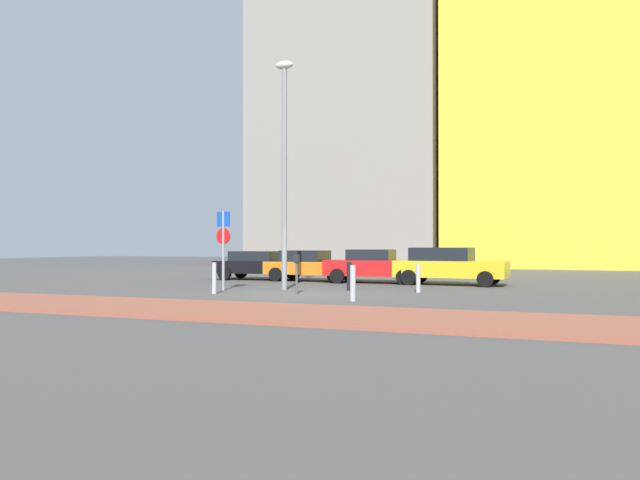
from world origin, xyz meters
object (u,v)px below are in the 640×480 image
at_px(parked_car_black, 259,264).
at_px(parked_car_orange, 311,265).
at_px(parking_sign_post, 223,240).
at_px(traffic_bollard_edge, 349,276).
at_px(traffic_bollard_mid, 214,278).
at_px(traffic_bollard_far, 418,278).
at_px(traffic_bollard_near, 353,283).
at_px(parked_car_red, 374,265).
at_px(parking_meter, 297,269).
at_px(street_lamp, 284,158).
at_px(parked_car_yellow, 448,265).

bearing_deg(parked_car_black, parked_car_orange, -1.55).
relative_size(parking_sign_post, traffic_bollard_edge, 2.81).
relative_size(traffic_bollard_mid, traffic_bollard_edge, 1.02).
relative_size(parked_car_orange, traffic_bollard_far, 4.35).
bearing_deg(traffic_bollard_near, traffic_bollard_mid, 170.25).
bearing_deg(traffic_bollard_edge, parked_car_orange, 125.27).
height_order(traffic_bollard_far, traffic_bollard_edge, traffic_bollard_edge).
bearing_deg(parked_car_red, parked_car_orange, 174.50).
relative_size(parked_car_orange, parked_car_red, 0.98).
distance_m(parked_car_red, traffic_bollard_mid, 8.58).
distance_m(traffic_bollard_near, traffic_bollard_mid, 5.37).
relative_size(parking_sign_post, traffic_bollard_far, 2.96).
height_order(parked_car_red, traffic_bollard_far, parked_car_red).
bearing_deg(parking_meter, traffic_bollard_mid, -163.47).
distance_m(parked_car_black, traffic_bollard_mid, 8.67).
height_order(street_lamp, traffic_bollard_mid, street_lamp).
height_order(parked_car_orange, traffic_bollard_near, parked_car_orange).
distance_m(parked_car_orange, parked_car_yellow, 6.48).
height_order(parked_car_red, street_lamp, street_lamp).
distance_m(parked_car_black, traffic_bollard_edge, 8.27).
xyz_separation_m(parked_car_yellow, traffic_bollard_near, (-1.36, -8.62, -0.29)).
bearing_deg(parked_car_orange, parking_meter, -71.06).
xyz_separation_m(parked_car_red, street_lamp, (-1.89, -5.37, 4.15)).
bearing_deg(traffic_bollard_mid, parking_sign_post, 109.55).
bearing_deg(parked_car_yellow, parked_car_orange, 175.65).
bearing_deg(parked_car_black, parking_sign_post, -73.31).
bearing_deg(traffic_bollard_edge, traffic_bollard_far, 0.97).
height_order(traffic_bollard_near, traffic_bollard_mid, same).
relative_size(parked_car_black, parked_car_orange, 1.00).
xyz_separation_m(parking_meter, traffic_bollard_near, (2.57, -1.72, -0.34)).
relative_size(parked_car_red, parked_car_yellow, 0.94).
bearing_deg(traffic_bollard_edge, parked_car_yellow, 58.89).
distance_m(parked_car_yellow, parking_sign_post, 9.55).
bearing_deg(street_lamp, parking_meter, -53.80).
height_order(parking_meter, traffic_bollard_far, parking_meter).
bearing_deg(traffic_bollard_far, traffic_bollard_edge, -179.03).
bearing_deg(street_lamp, traffic_bollard_edge, 12.30).
relative_size(parked_car_yellow, traffic_bollard_edge, 4.50).
relative_size(parked_car_red, traffic_bollard_far, 4.44).
relative_size(parked_car_black, traffic_bollard_far, 4.36).
xyz_separation_m(parked_car_yellow, parking_meter, (-3.93, -6.90, 0.05)).
xyz_separation_m(parked_car_yellow, parking_sign_post, (-7.19, -6.20, 1.02)).
relative_size(traffic_bollard_near, traffic_bollard_mid, 1.00).
bearing_deg(street_lamp, parked_car_red, 70.64).
bearing_deg(traffic_bollard_near, parked_car_black, 130.56).
xyz_separation_m(traffic_bollard_near, traffic_bollard_far, (1.08, 4.00, -0.04)).
relative_size(parked_car_black, street_lamp, 0.50).
xyz_separation_m(parked_car_red, traffic_bollard_edge, (0.48, -4.85, -0.25)).
distance_m(parked_car_red, traffic_bollard_edge, 4.88).
bearing_deg(parking_sign_post, parked_car_black, 106.69).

